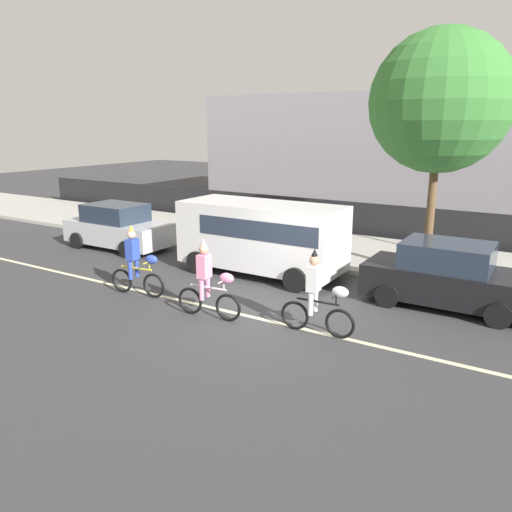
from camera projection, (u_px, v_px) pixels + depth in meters
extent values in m
plane|color=#38383A|center=(266.00, 311.00, 12.29)|extent=(80.00, 80.00, 0.00)
cube|color=beige|center=(255.00, 318.00, 11.87)|extent=(36.00, 0.14, 0.01)
cube|color=#ADAAA3|center=(359.00, 253.00, 17.61)|extent=(60.00, 5.00, 0.15)
cube|color=black|center=(386.00, 222.00, 19.84)|extent=(40.00, 0.08, 1.40)
cube|color=#99939E|center=(474.00, 154.00, 25.45)|extent=(28.00, 8.00, 6.04)
torus|color=black|center=(154.00, 286.00, 13.17)|extent=(0.67, 0.15, 0.67)
torus|color=black|center=(122.00, 281.00, 13.60)|extent=(0.67, 0.15, 0.67)
cylinder|color=gold|center=(137.00, 268.00, 13.28)|extent=(0.96, 0.17, 0.05)
cylinder|color=gold|center=(132.00, 264.00, 13.32)|extent=(0.04, 0.04, 0.18)
cylinder|color=gold|center=(149.00, 266.00, 13.08)|extent=(0.04, 0.04, 0.23)
cylinder|color=gold|center=(149.00, 262.00, 13.05)|extent=(0.09, 0.50, 0.03)
ellipsoid|color=#2D47B2|center=(152.00, 259.00, 13.00)|extent=(0.38, 0.24, 0.24)
cube|color=#2D47B2|center=(132.00, 249.00, 13.19)|extent=(0.28, 0.35, 0.56)
sphere|color=beige|center=(131.00, 235.00, 13.09)|extent=(0.22, 0.22, 0.22)
cone|color=gold|center=(131.00, 228.00, 13.04)|extent=(0.14, 0.14, 0.16)
cylinder|color=#2D47B2|center=(130.00, 271.00, 13.21)|extent=(0.11, 0.11, 0.48)
cylinder|color=#2D47B2|center=(137.00, 268.00, 13.45)|extent=(0.11, 0.11, 0.48)
torus|color=black|center=(228.00, 308.00, 11.59)|extent=(0.67, 0.13, 0.67)
torus|color=black|center=(190.00, 301.00, 12.04)|extent=(0.67, 0.13, 0.67)
cylinder|color=silver|center=(208.00, 287.00, 11.71)|extent=(0.97, 0.14, 0.05)
cylinder|color=silver|center=(203.00, 283.00, 11.75)|extent=(0.04, 0.04, 0.18)
cylinder|color=silver|center=(224.00, 285.00, 11.50)|extent=(0.04, 0.04, 0.23)
cylinder|color=silver|center=(224.00, 281.00, 11.47)|extent=(0.08, 0.50, 0.03)
ellipsoid|color=pink|center=(227.00, 278.00, 11.42)|extent=(0.38, 0.23, 0.24)
cube|color=pink|center=(204.00, 266.00, 11.62)|extent=(0.27, 0.34, 0.56)
sphere|color=tan|center=(204.00, 249.00, 11.52)|extent=(0.22, 0.22, 0.22)
cone|color=silver|center=(203.00, 242.00, 11.48)|extent=(0.14, 0.14, 0.16)
cylinder|color=pink|center=(202.00, 290.00, 11.64)|extent=(0.11, 0.11, 0.48)
cylinder|color=pink|center=(208.00, 287.00, 11.89)|extent=(0.11, 0.11, 0.48)
torus|color=black|center=(340.00, 324.00, 10.64)|extent=(0.67, 0.11, 0.67)
torus|color=black|center=(295.00, 315.00, 11.13)|extent=(0.67, 0.11, 0.67)
cylinder|color=black|center=(317.00, 302.00, 10.78)|extent=(0.97, 0.11, 0.05)
cylinder|color=black|center=(311.00, 296.00, 10.82)|extent=(0.04, 0.04, 0.18)
cylinder|color=black|center=(336.00, 300.00, 10.56)|extent=(0.04, 0.04, 0.23)
cylinder|color=black|center=(336.00, 294.00, 10.53)|extent=(0.06, 0.50, 0.03)
ellipsoid|color=white|center=(340.00, 292.00, 10.47)|extent=(0.37, 0.22, 0.24)
cube|color=white|center=(314.00, 278.00, 10.69)|extent=(0.26, 0.33, 0.56)
sphere|color=tan|center=(314.00, 260.00, 10.59)|extent=(0.22, 0.22, 0.22)
cone|color=black|center=(315.00, 252.00, 10.55)|extent=(0.14, 0.14, 0.16)
cylinder|color=white|center=(311.00, 304.00, 10.72)|extent=(0.11, 0.11, 0.48)
cylinder|color=white|center=(315.00, 301.00, 10.95)|extent=(0.11, 0.11, 0.48)
cube|color=white|center=(261.00, 235.00, 15.09)|extent=(5.00, 2.00, 1.90)
cube|color=#283342|center=(273.00, 225.00, 14.79)|extent=(3.90, 2.02, 0.56)
cylinder|color=black|center=(296.00, 280.00, 13.62)|extent=(0.70, 0.22, 0.70)
cylinder|color=black|center=(326.00, 263.00, 15.27)|extent=(0.70, 0.22, 0.70)
cylinder|color=black|center=(197.00, 262.00, 15.35)|extent=(0.70, 0.22, 0.70)
cylinder|color=black|center=(234.00, 249.00, 17.00)|extent=(0.70, 0.22, 0.70)
cube|color=black|center=(449.00, 284.00, 12.48)|extent=(4.10, 1.72, 0.80)
cube|color=#232D3D|center=(447.00, 255.00, 12.35)|extent=(2.10, 1.58, 0.64)
cylinder|color=black|center=(498.00, 315.00, 11.21)|extent=(0.60, 0.20, 0.60)
cylinder|color=black|center=(507.00, 294.00, 12.62)|extent=(0.60, 0.20, 0.60)
cylinder|color=black|center=(387.00, 296.00, 12.50)|extent=(0.60, 0.20, 0.60)
cylinder|color=black|center=(406.00, 278.00, 13.91)|extent=(0.60, 0.20, 0.60)
cube|color=#B7BABF|center=(119.00, 232.00, 18.47)|extent=(4.10, 1.72, 0.80)
cube|color=#232D3D|center=(115.00, 213.00, 18.33)|extent=(2.10, 1.58, 0.64)
cylinder|color=black|center=(127.00, 249.00, 17.19)|extent=(0.60, 0.20, 0.60)
cylinder|color=black|center=(161.00, 240.00, 18.60)|extent=(0.60, 0.20, 0.60)
cylinder|color=black|center=(77.00, 240.00, 18.48)|extent=(0.60, 0.20, 0.60)
cylinder|color=black|center=(113.00, 232.00, 19.90)|extent=(0.60, 0.20, 0.60)
cylinder|color=brown|center=(430.00, 215.00, 14.49)|extent=(0.24, 0.24, 3.55)
sphere|color=#387A33|center=(440.00, 102.00, 13.69)|extent=(3.90, 3.90, 3.90)
cylinder|color=#33333D|center=(214.00, 224.00, 20.20)|extent=(0.20, 0.20, 0.85)
cube|color=#AD1E1E|center=(213.00, 206.00, 20.02)|extent=(0.32, 0.20, 0.56)
sphere|color=tan|center=(213.00, 197.00, 19.92)|extent=(0.20, 0.20, 0.20)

